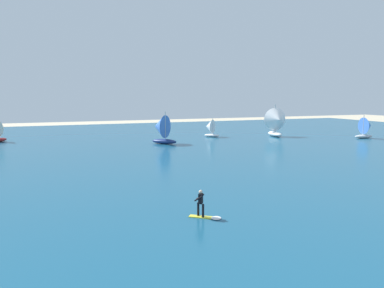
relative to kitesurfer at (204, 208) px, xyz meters
The scene contains 7 objects.
ocean 33.42m from the kitesurfer, 89.63° to the left, with size 160.00×90.00×0.10m, color navy.
kitesurfer is the anchor object (origin of this frame).
sailboat_near_shore 44.84m from the kitesurfer, 64.75° to the left, with size 2.97×3.06×3.42m.
sailboat_outermost 48.65m from the kitesurfer, 107.50° to the left, with size 3.48×3.58×4.01m.
sailboat_far_right 51.65m from the kitesurfer, 33.48° to the left, with size 3.49×3.00×4.00m.
sailboat_heeled_over 35.50m from the kitesurfer, 76.66° to the left, with size 4.27×4.32×4.87m.
sailboat_mid_right 47.13m from the kitesurfer, 50.22° to the left, with size 4.36×5.02×5.69m.
Camera 1 is at (-9.08, -1.92, 7.32)m, focal length 35.37 mm.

